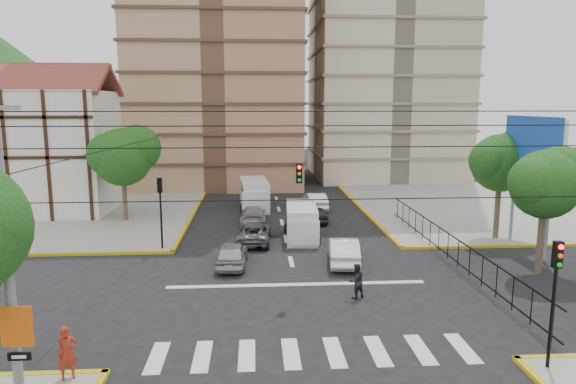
{
  "coord_description": "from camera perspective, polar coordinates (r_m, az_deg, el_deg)",
  "views": [
    {
      "loc": [
        -2.05,
        -23.33,
        8.94
      ],
      "look_at": [
        -0.16,
        5.43,
        4.0
      ],
      "focal_mm": 32.0,
      "sensor_mm": 36.0,
      "label": 1
    }
  ],
  "objects": [
    {
      "name": "district_sign",
      "position": [
        16.92,
        -27.83,
        -14.01
      ],
      "size": [
        0.9,
        0.12,
        3.2
      ],
      "color": "slate",
      "rests_on": "ground"
    },
    {
      "name": "van_right_lane",
      "position": [
        34.26,
        1.55,
        -3.5
      ],
      "size": [
        2.24,
        5.13,
        2.27
      ],
      "rotation": [
        0.0,
        0.0,
        -0.05
      ],
      "color": "silver",
      "rests_on": "ground"
    },
    {
      "name": "billboard",
      "position": [
        33.78,
        25.55,
        3.78
      ],
      "size": [
        0.36,
        6.2,
        8.1
      ],
      "color": "slate",
      "rests_on": "ground"
    },
    {
      "name": "crosswalk_stripes",
      "position": [
        19.61,
        2.77,
        -17.4
      ],
      "size": [
        12.0,
        2.4,
        0.01
      ],
      "primitive_type": "cube",
      "color": "silver",
      "rests_on": "ground"
    },
    {
      "name": "car_silver_front_left",
      "position": [
        28.98,
        -6.23,
        -6.86
      ],
      "size": [
        1.83,
        4.15,
        1.39
      ],
      "primitive_type": "imported",
      "rotation": [
        0.0,
        0.0,
        3.1
      ],
      "color": "#A9A9AD",
      "rests_on": "ground"
    },
    {
      "name": "pedestrian_crosswalk",
      "position": [
        24.42,
        7.57,
        -9.77
      ],
      "size": [
        0.99,
        0.91,
        1.65
      ],
      "primitive_type": "imported",
      "rotation": [
        0.0,
        0.0,
        3.57
      ],
      "color": "black",
      "rests_on": "ground"
    },
    {
      "name": "tree_park_c",
      "position": [
        36.32,
        22.67,
        3.28
      ],
      "size": [
        4.65,
        3.8,
        7.25
      ],
      "color": "#473828",
      "rests_on": "ground"
    },
    {
      "name": "pedestrian_sw_corner",
      "position": [
        18.72,
        -23.33,
        -16.11
      ],
      "size": [
        0.77,
        0.68,
        1.77
      ],
      "primitive_type": "imported",
      "rotation": [
        0.0,
        0.0,
        0.5
      ],
      "color": "#A22A18",
      "rests_on": "sidewalk_sw"
    },
    {
      "name": "car_darkgrey_mid_right",
      "position": [
        39.42,
        3.24,
        -2.49
      ],
      "size": [
        1.51,
        3.6,
        1.22
      ],
      "primitive_type": "imported",
      "rotation": [
        0.0,
        0.0,
        3.16
      ],
      "color": "#29292B",
      "rests_on": "ground"
    },
    {
      "name": "sidewalk_nw",
      "position": [
        47.73,
        -25.79,
        -1.96
      ],
      "size": [
        26.0,
        26.0,
        0.15
      ],
      "primitive_type": "cube",
      "color": "gray",
      "rests_on": "ground"
    },
    {
      "name": "park_fence",
      "position": [
        31.25,
        17.26,
        -7.35
      ],
      "size": [
        0.1,
        22.5,
        1.66
      ],
      "primitive_type": null,
      "color": "black",
      "rests_on": "ground"
    },
    {
      "name": "traffic_light_se",
      "position": [
        19.29,
        27.53,
        -9.0
      ],
      "size": [
        0.28,
        0.22,
        4.4
      ],
      "color": "black",
      "rests_on": "ground"
    },
    {
      "name": "traffic_light_hanging",
      "position": [
        21.61,
        1.71,
        1.64
      ],
      "size": [
        18.0,
        9.12,
        0.92
      ],
      "color": "black",
      "rests_on": "ground"
    },
    {
      "name": "car_silver_rear_left",
      "position": [
        39.22,
        -3.89,
        -2.49
      ],
      "size": [
        1.93,
        4.56,
        1.31
      ],
      "primitive_type": "imported",
      "rotation": [
        0.0,
        0.0,
        3.12
      ],
      "color": "#AEAEB3",
      "rests_on": "ground"
    },
    {
      "name": "van_left_lane",
      "position": [
        44.19,
        -3.77,
        -0.36
      ],
      "size": [
        2.6,
        5.7,
        2.5
      ],
      "rotation": [
        0.0,
        0.0,
        0.08
      ],
      "color": "silver",
      "rests_on": "ground"
    },
    {
      "name": "sidewalk_ne",
      "position": [
        49.42,
        22.82,
        -1.38
      ],
      "size": [
        26.0,
        26.0,
        0.15
      ],
      "primitive_type": "cube",
      "color": "gray",
      "rests_on": "ground"
    },
    {
      "name": "car_white_rear_right",
      "position": [
        44.13,
        3.04,
        -1.01
      ],
      "size": [
        1.81,
        4.51,
        1.46
      ],
      "primitive_type": "imported",
      "rotation": [
        0.0,
        0.0,
        3.2
      ],
      "color": "white",
      "rests_on": "ground"
    },
    {
      "name": "car_white_front_right",
      "position": [
        29.43,
        6.2,
        -6.49
      ],
      "size": [
        2.11,
        4.73,
        1.51
      ],
      "primitive_type": "imported",
      "rotation": [
        0.0,
        0.0,
        3.03
      ],
      "color": "white",
      "rests_on": "ground"
    },
    {
      "name": "stop_line",
      "position": [
        26.19,
        0.96,
        -10.23
      ],
      "size": [
        13.0,
        0.4,
        0.01
      ],
      "primitive_type": "cube",
      "color": "silver",
      "rests_on": "ground"
    },
    {
      "name": "ground",
      "position": [
        25.07,
        1.19,
        -11.17
      ],
      "size": [
        160.0,
        160.0,
        0.0
      ],
      "primitive_type": "plane",
      "color": "black",
      "rests_on": "ground"
    },
    {
      "name": "utility_pole_sw",
      "position": [
        16.47,
        -28.77,
        -6.19
      ],
      "size": [
        1.4,
        0.28,
        9.0
      ],
      "color": "slate",
      "rests_on": "ground"
    },
    {
      "name": "tudor_building",
      "position": [
        46.68,
        -25.12,
        4.28
      ],
      "size": [
        10.8,
        8.05,
        12.23
      ],
      "color": "silver",
      "rests_on": "ground"
    },
    {
      "name": "tree_park_a",
      "position": [
        29.78,
        26.82,
        1.09
      ],
      "size": [
        4.41,
        3.6,
        6.83
      ],
      "color": "#473828",
      "rests_on": "ground"
    },
    {
      "name": "tree_tudor",
      "position": [
        40.73,
        -17.79,
        4.02
      ],
      "size": [
        5.39,
        4.4,
        7.43
      ],
      "color": "#473828",
      "rests_on": "ground"
    },
    {
      "name": "car_grey_mid_left",
      "position": [
        33.68,
        -3.84,
        -4.54
      ],
      "size": [
        2.43,
        4.82,
        1.31
      ],
      "primitive_type": "imported",
      "rotation": [
        0.0,
        0.0,
        3.08
      ],
      "color": "#595B60",
      "rests_on": "ground"
    },
    {
      "name": "traffic_light_nw",
      "position": [
        32.19,
        -13.99,
        -1.0
      ],
      "size": [
        0.28,
        0.22,
        4.4
      ],
      "color": "black",
      "rests_on": "ground"
    }
  ]
}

